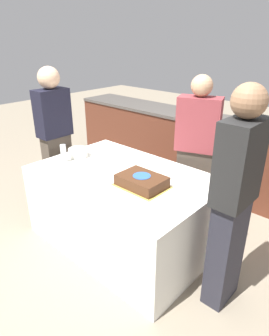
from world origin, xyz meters
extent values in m
plane|color=gray|center=(0.00, 0.00, 0.00)|extent=(14.00, 14.00, 0.00)
cube|color=#5B2D1E|center=(0.00, 1.61, 0.44)|extent=(4.40, 0.55, 0.88)
cube|color=#4C4742|center=(0.00, 1.61, 0.90)|extent=(4.40, 0.58, 0.04)
cube|color=white|center=(0.00, 0.00, 0.36)|extent=(1.64, 1.08, 0.72)
cube|color=gold|center=(0.28, -0.07, 0.73)|extent=(0.42, 0.31, 0.00)
cube|color=#472816|center=(0.28, -0.07, 0.77)|extent=(0.38, 0.27, 0.09)
cylinder|color=#2D5BB7|center=(0.28, -0.07, 0.82)|extent=(0.15, 0.15, 0.00)
cylinder|color=white|center=(-0.63, -0.01, 0.77)|extent=(0.20, 0.20, 0.09)
cylinder|color=white|center=(-0.62, -0.19, 0.73)|extent=(0.07, 0.07, 0.00)
cylinder|color=white|center=(-0.62, -0.19, 0.77)|extent=(0.01, 0.01, 0.08)
cylinder|color=white|center=(-0.62, -0.19, 0.85)|extent=(0.05, 0.05, 0.09)
cylinder|color=white|center=(0.31, 0.22, 0.73)|extent=(0.17, 0.17, 0.00)
cube|color=white|center=(-0.14, -0.45, 0.73)|extent=(0.14, 0.09, 0.02)
cube|color=#4C4238|center=(0.28, 0.76, 0.41)|extent=(0.38, 0.27, 0.82)
cube|color=brown|center=(0.28, 0.76, 1.08)|extent=(0.45, 0.33, 0.53)
sphere|color=tan|center=(0.28, 0.76, 1.44)|extent=(0.20, 0.20, 0.20)
cube|color=#4C4238|center=(-1.04, 0.00, 0.43)|extent=(0.16, 0.30, 0.86)
cube|color=black|center=(-1.04, 0.00, 1.11)|extent=(0.20, 0.35, 0.50)
sphere|color=#D8AD89|center=(-1.04, 0.00, 1.47)|extent=(0.23, 0.23, 0.23)
cube|color=#282833|center=(1.04, 0.00, 0.43)|extent=(0.16, 0.30, 0.85)
cube|color=black|center=(1.04, 0.00, 1.13)|extent=(0.20, 0.35, 0.57)
sphere|color=#936B4C|center=(1.04, 0.00, 1.52)|extent=(0.21, 0.21, 0.21)
camera|label=1|loc=(1.73, -1.73, 1.88)|focal=32.00mm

